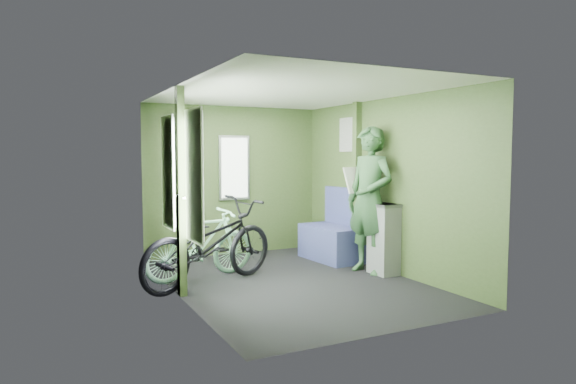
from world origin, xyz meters
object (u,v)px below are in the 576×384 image
object	(u,v)px
bicycle_mint	(202,280)
waste_box	(384,239)
bench_seat	(333,239)
passenger	(370,200)
bicycle_black	(211,285)

from	to	relation	value
bicycle_mint	waste_box	bearing A→B (deg)	-120.81
bench_seat	passenger	bearing A→B (deg)	-94.05
waste_box	bench_seat	bearing A→B (deg)	95.96
bicycle_mint	waste_box	xyz separation A→B (m)	(2.21, -0.76, 0.46)
bicycle_black	bench_seat	distance (m)	2.20
passenger	bench_seat	xyz separation A→B (m)	(-0.00, 0.90, -0.65)
passenger	waste_box	xyz separation A→B (m)	(0.11, -0.17, -0.50)
passenger	bench_seat	distance (m)	1.11
waste_box	passenger	bearing A→B (deg)	123.52
bicycle_black	passenger	xyz separation A→B (m)	(2.09, -0.28, 0.96)
waste_box	bicycle_black	bearing A→B (deg)	168.58
bicycle_mint	waste_box	world-z (taller)	waste_box
bicycle_black	passenger	bearing A→B (deg)	-120.24
passenger	bench_seat	world-z (taller)	passenger
bicycle_black	waste_box	world-z (taller)	waste_box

